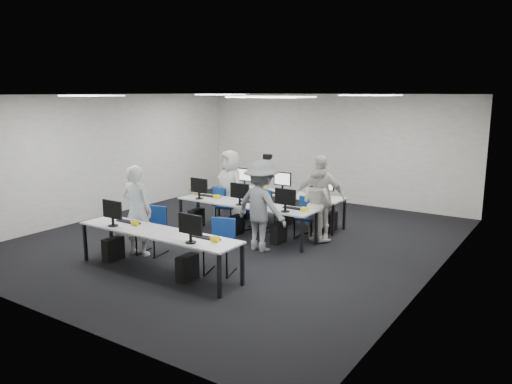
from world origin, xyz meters
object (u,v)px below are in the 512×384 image
Objects in this scene: student_2 at (230,186)px; chair_4 at (306,225)px; desk_mid at (245,206)px; chair_0 at (152,239)px; chair_5 at (224,211)px; chair_2 at (226,213)px; photographer at (261,206)px; student_0 at (137,210)px; desk_front at (158,234)px; student_3 at (319,198)px; chair_6 at (262,215)px; chair_1 at (220,256)px; chair_7 at (312,223)px; chair_3 at (258,218)px; student_1 at (318,204)px.

chair_4 is at bearing 11.75° from student_2.
chair_4 is at bearing 30.43° from desk_mid.
chair_0 reaches higher than chair_5.
desk_mid is 1.23m from chair_2.
student_0 is at bearing 47.17° from photographer.
chair_5 is at bearing 86.15° from chair_0.
student_3 is (1.41, 3.29, 0.22)m from desk_front.
student_2 reaches higher than chair_0.
photographer reaches higher than chair_4.
chair_6 reaches higher than chair_4.
chair_5 is 2.59m from student_3.
chair_1 is 1.55m from photographer.
chair_2 reaches higher than desk_front.
chair_1 is 1.07× the size of chair_5.
chair_1 reaches higher than chair_4.
chair_0 is 1.05× the size of chair_5.
chair_7 is (0.29, 2.87, -0.01)m from chair_1.
photographer reaches higher than chair_5.
student_3 is at bearing 26.16° from desk_mid.
student_3 is at bearing 3.83° from chair_6.
chair_3 is (-0.87, 2.52, 0.00)m from chair_1.
chair_7 is (2.01, 2.77, -0.01)m from chair_0.
desk_front is at bearing -92.42° from chair_2.
chair_7 is 0.49× the size of student_3.
chair_7 is 3.72m from student_0.
student_2 is at bearing 84.35° from chair_2.
desk_mid is 1.39m from chair_5.
desk_mid is 1.02m from photographer.
student_3 reaches higher than student_1.
chair_4 is 0.49× the size of student_2.
desk_mid is at bearing -51.95° from chair_2.
student_1 is at bearing 3.48° from chair_5.
student_1 is at bearing 26.16° from desk_mid.
student_0 is 0.96× the size of student_3.
chair_3 is 0.55× the size of student_2.
photographer reaches higher than chair_2.
desk_front is 3.66m from chair_7.
student_2 is (-2.17, 0.22, 0.59)m from chair_4.
student_1 is (2.39, 2.78, -0.10)m from student_0.
student_0 reaches higher than chair_5.
chair_3 is 1.12× the size of chair_4.
chair_0 reaches higher than chair_2.
chair_0 is 1.09× the size of chair_2.
chair_1 is 0.51× the size of student_3.
desk_front is at bearing -132.29° from student_3.
student_1 reaches higher than chair_3.
desk_mid is 3.72× the size of chair_5.
chair_6 is 0.53× the size of student_2.
chair_0 is 1.72m from chair_1.
desk_front is 1.13m from chair_1.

